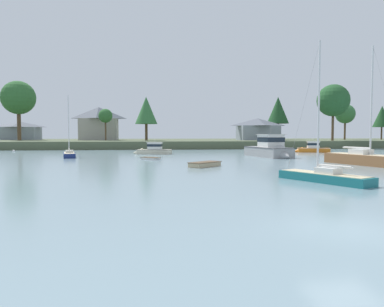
{
  "coord_description": "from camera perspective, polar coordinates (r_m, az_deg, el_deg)",
  "views": [
    {
      "loc": [
        -6.76,
        -11.54,
        3.3
      ],
      "look_at": [
        -1.24,
        35.33,
        0.72
      ],
      "focal_mm": 33.1,
      "sensor_mm": 36.0,
      "label": 1
    }
  ],
  "objects": [
    {
      "name": "shore_tree_left",
      "position": [
        100.56,
        -26.19,
        8.04
      ],
      "size": [
        8.4,
        8.4,
        15.0
      ],
      "color": "brown",
      "rests_on": "far_shore_bank"
    },
    {
      "name": "shore_tree_center",
      "position": [
        90.55,
        -13.78,
        5.88
      ],
      "size": [
        3.46,
        3.46,
        7.84
      ],
      "color": "brown",
      "rests_on": "far_shore_bank"
    },
    {
      "name": "shore_tree_inland_b",
      "position": [
        110.41,
        23.46,
        5.87
      ],
      "size": [
        5.49,
        5.49,
        10.12
      ],
      "color": "brown",
      "rests_on": "far_shore_bank"
    },
    {
      "name": "shore_tree_right",
      "position": [
        89.73,
        -7.39,
        6.88
      ],
      "size": [
        5.55,
        5.55,
        10.93
      ],
      "color": "brown",
      "rests_on": "far_shore_bank"
    },
    {
      "name": "far_shore_bank",
      "position": [
        100.11,
        -2.84,
        1.74
      ],
      "size": [
        197.25,
        48.18,
        1.74
      ],
      "primitive_type": "cube",
      "color": "#4C563D",
      "rests_on": "ground"
    },
    {
      "name": "dinghy_white",
      "position": [
        46.12,
        -6.73,
        -0.85
      ],
      "size": [
        2.77,
        2.68,
        0.44
      ],
      "color": "white",
      "rests_on": "ground"
    },
    {
      "name": "sailboat_teal",
      "position": [
        26.14,
        20.51,
        -3.85
      ],
      "size": [
        4.52,
        6.78,
        10.19
      ],
      "color": "#196B70",
      "rests_on": "ground"
    },
    {
      "name": "shore_tree_left_mid",
      "position": [
        101.45,
        13.69,
        6.78
      ],
      "size": [
        5.99,
        5.99,
        11.87
      ],
      "color": "brown",
      "rests_on": "far_shore_bank"
    },
    {
      "name": "cruiser_grey",
      "position": [
        52.18,
        12.69,
        0.24
      ],
      "size": [
        5.06,
        10.74,
        5.87
      ],
      "color": "gray",
      "rests_on": "ground"
    },
    {
      "name": "shore_tree_right_mid",
      "position": [
        117.38,
        28.28,
        5.27
      ],
      "size": [
        5.04,
        5.04,
        9.82
      ],
      "color": "brown",
      "rests_on": "far_shore_bank"
    },
    {
      "name": "cottage_near_water",
      "position": [
        111.2,
        -26.03,
        3.39
      ],
      "size": [
        10.83,
        7.96,
        5.16
      ],
      "color": "gray",
      "rests_on": "far_shore_bank"
    },
    {
      "name": "dinghy_sand",
      "position": [
        35.95,
        2.07,
        -1.87
      ],
      "size": [
        3.79,
        3.68,
        0.68
      ],
      "color": "tan",
      "rests_on": "ground"
    },
    {
      "name": "sailboat_navy",
      "position": [
        53.89,
        -19.18,
        -0.34
      ],
      "size": [
        2.94,
        6.38,
        9.29
      ],
      "color": "navy",
      "rests_on": "ground"
    },
    {
      "name": "cruiser_orange",
      "position": [
        68.08,
        18.58,
        0.59
      ],
      "size": [
        6.58,
        3.46,
        3.7
      ],
      "color": "orange",
      "rests_on": "ground"
    },
    {
      "name": "cottage_behind_trees",
      "position": [
        96.42,
        10.55,
        3.93
      ],
      "size": [
        10.92,
        8.36,
        5.79
      ],
      "color": "gray",
      "rests_on": "far_shore_bank"
    },
    {
      "name": "cottage_eastern",
      "position": [
        97.68,
        -14.78,
        4.77
      ],
      "size": [
        10.49,
        6.73,
        8.75
      ],
      "color": "#9E998E",
      "rests_on": "far_shore_bank"
    },
    {
      "name": "sailboat_wood",
      "position": [
        42.39,
        25.98,
        -1.26
      ],
      "size": [
        4.92,
        9.5,
        13.27
      ],
      "color": "brown",
      "rests_on": "ground"
    },
    {
      "name": "mooring_buoy_white",
      "position": [
        75.13,
        -26.78,
        0.34
      ],
      "size": [
        0.48,
        0.48,
        0.53
      ],
      "color": "white",
      "rests_on": "ground"
    },
    {
      "name": "cruiser_cream",
      "position": [
        59.2,
        -6.59,
        0.38
      ],
      "size": [
        6.78,
        3.15,
        3.57
      ],
      "color": "beige",
      "rests_on": "ground"
    },
    {
      "name": "shore_tree_center_right",
      "position": [
        92.47,
        21.81,
        7.93
      ],
      "size": [
        7.68,
        7.68,
        13.54
      ],
      "color": "brown",
      "rests_on": "far_shore_bank"
    },
    {
      "name": "ground_plane",
      "position": [
        13.78,
        23.35,
        -11.0
      ],
      "size": [
        438.34,
        438.34,
        0.0
      ],
      "primitive_type": "plane",
      "color": "gray"
    }
  ]
}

